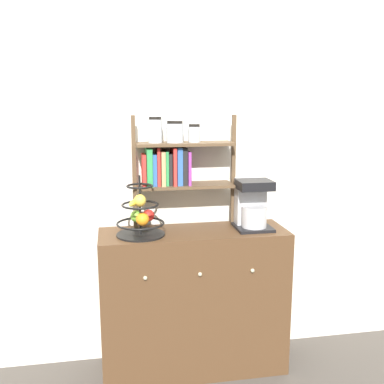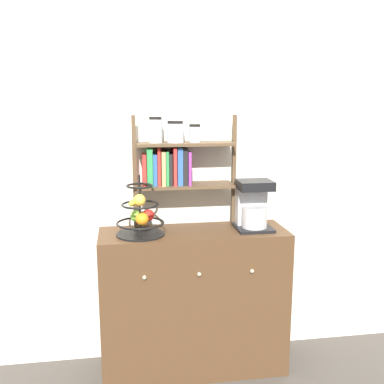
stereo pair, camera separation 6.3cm
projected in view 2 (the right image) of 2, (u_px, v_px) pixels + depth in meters
The scene contains 5 objects.
wall_back at pixel (188, 163), 2.89m from camera, with size 7.00×0.05×2.60m, color silver.
sideboard at pixel (194, 301), 2.82m from camera, with size 1.15×0.40×0.91m.
coffee_maker at pixel (253, 205), 2.77m from camera, with size 0.22×0.23×0.31m.
fruit_stand at pixel (140, 216), 2.63m from camera, with size 0.29×0.29×0.36m.
shelf_hutch at pixel (174, 160), 2.74m from camera, with size 0.64×0.20×0.70m.
Camera 2 is at (-0.42, -2.41, 1.68)m, focal length 42.00 mm.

